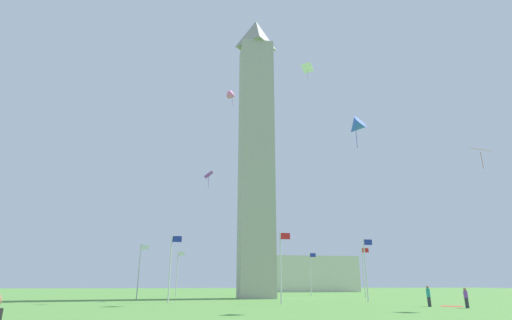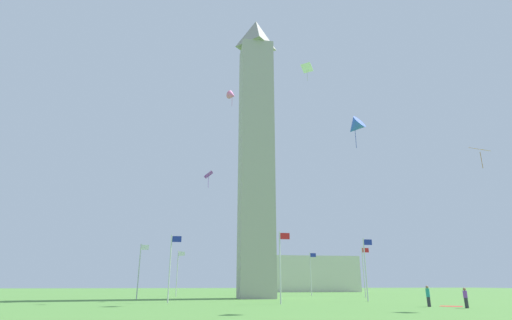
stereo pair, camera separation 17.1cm
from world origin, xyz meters
name	(u,v)px [view 1 (the left image)]	position (x,y,z in m)	size (l,w,h in m)	color
ground_plane	(256,298)	(0.00, 0.00, 0.00)	(260.00, 260.00, 0.00)	#548C3D
obelisk_monument	(256,144)	(0.00, 0.00, 22.06)	(4.85, 4.85, 44.11)	#A8A399
flagpole_n	(364,269)	(15.67, 0.00, 3.88)	(1.12, 0.14, 7.00)	silver
flagpole_ne	(311,271)	(11.10, 11.03, 3.88)	(1.12, 0.14, 7.00)	silver
flagpole_e	(242,272)	(0.07, 15.60, 3.88)	(1.12, 0.14, 7.00)	silver
flagpole_se	(177,271)	(-10.96, 11.03, 3.88)	(1.12, 0.14, 7.00)	silver
flagpole_s	(140,268)	(-15.53, 0.00, 3.88)	(1.12, 0.14, 7.00)	silver
flagpole_sw	(171,264)	(-10.96, -11.03, 3.88)	(1.12, 0.14, 7.00)	silver
flagpole_w	(281,263)	(0.07, -15.60, 3.88)	(1.12, 0.14, 7.00)	silver
flagpole_nw	(366,266)	(11.10, -11.03, 3.88)	(1.12, 0.14, 7.00)	silver
person_teal_shirt	(429,296)	(11.80, -21.81, 0.87)	(0.32, 0.32, 1.76)	#2D2D38
person_purple_shirt	(466,298)	(13.68, -24.18, 0.79)	(0.32, 0.32, 1.60)	#2D2D38
kite_orange_diamond	(480,150)	(15.45, -26.55, 12.95)	(1.45, 1.37, 2.00)	orange
kite_blue_delta	(356,127)	(4.30, -26.31, 14.49)	(2.10, 2.20, 2.76)	blue
kite_white_diamond	(307,68)	(4.13, -14.16, 27.21)	(1.66, 1.64, 2.14)	white
kite_purple_diamond	(209,175)	(-7.14, -5.69, 15.39)	(1.23, 1.43, 2.13)	purple
kite_pink_delta	(232,95)	(-4.65, -9.94, 24.93)	(1.76, 1.75, 2.24)	pink
distant_building	(306,274)	(20.57, 46.79, 4.17)	(21.80, 17.79, 8.34)	beige
picnic_blanket_near_first_person	(452,306)	(14.12, -21.45, 0.01)	(1.80, 1.40, 0.01)	red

